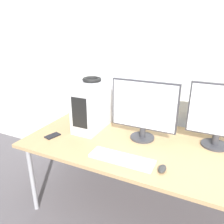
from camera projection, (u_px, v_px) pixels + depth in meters
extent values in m
cube|color=silver|center=(201.00, 56.00, 1.93)|extent=(8.00, 0.06, 2.70)
cube|color=white|center=(141.00, 25.00, 2.03)|extent=(0.67, 0.01, 1.23)
cube|color=tan|center=(181.00, 154.00, 1.66)|extent=(2.53, 0.94, 0.03)
cylinder|color=#99999E|center=(32.00, 179.00, 1.93)|extent=(0.04, 0.04, 0.67)
cylinder|color=#99999E|center=(81.00, 141.00, 2.59)|extent=(0.04, 0.04, 0.67)
cube|color=silver|center=(93.00, 105.00, 2.00)|extent=(0.21, 0.44, 0.44)
cube|color=black|center=(79.00, 113.00, 1.81)|extent=(0.15, 0.00, 0.27)
torus|color=black|center=(92.00, 79.00, 1.91)|extent=(0.17, 0.17, 0.03)
cylinder|color=#333338|center=(142.00, 137.00, 1.86)|extent=(0.20, 0.20, 0.02)
cylinder|color=#333338|center=(143.00, 132.00, 1.84)|extent=(0.05, 0.05, 0.09)
cube|color=#333338|center=(144.00, 105.00, 1.76)|extent=(0.55, 0.03, 0.40)
cube|color=white|center=(143.00, 106.00, 1.75)|extent=(0.52, 0.00, 0.38)
cylinder|color=#333338|center=(214.00, 145.00, 1.74)|extent=(0.20, 0.20, 0.02)
cylinder|color=#333338|center=(215.00, 139.00, 1.72)|extent=(0.05, 0.05, 0.09)
cube|color=#333338|center=(221.00, 111.00, 1.64)|extent=(0.47, 0.03, 0.41)
cube|color=white|center=(221.00, 111.00, 1.62)|extent=(0.45, 0.00, 0.39)
cube|color=silver|center=(122.00, 159.00, 1.55)|extent=(0.47, 0.14, 0.02)
cube|color=white|center=(122.00, 157.00, 1.55)|extent=(0.43, 0.12, 0.00)
ellipsoid|color=#2D2D2D|center=(162.00, 169.00, 1.43)|extent=(0.05, 0.09, 0.03)
cube|color=black|center=(53.00, 136.00, 1.90)|extent=(0.10, 0.14, 0.01)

